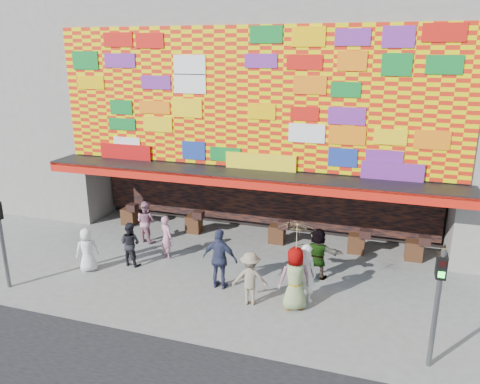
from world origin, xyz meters
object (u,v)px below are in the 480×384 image
Objects in this scene: ped_f at (318,254)px; ped_h at (306,273)px; ped_b at (166,237)px; ped_e at (220,259)px; ped_i at (146,222)px; signal_left at (1,232)px; parasol at (296,239)px; ped_c at (130,244)px; signal_right at (438,295)px; ped_a at (87,250)px; ped_g at (295,279)px; ped_d at (250,278)px.

ped_f is 0.94× the size of ped_h.
ped_e reaches higher than ped_b.
ped_h is (2.68, 0.04, -0.07)m from ped_e.
ped_i is (-6.81, 0.98, -0.03)m from ped_f.
signal_left is 8.96m from parasol.
ped_f is (6.31, 1.03, 0.08)m from ped_c.
parasol is (5.07, -2.02, 1.39)m from ped_b.
signal_left is at bearing 72.54° from ped_b.
ped_c is at bearing 12.23° from ped_f.
parasol reaches higher than ped_e.
signal_right is 11.13m from ped_i.
ped_h is at bearing 142.45° from ped_a.
ped_d is at bearing -19.82° from ped_g.
parasol is at bearing 9.93° from signal_left.
ped_h reaches higher than ped_f.
ped_g is 0.58m from ped_h.
parasol is at bearing 172.57° from ped_d.
signal_left reaches higher than ped_e.
signal_right is 1.59× the size of ped_g.
signal_left reaches higher than ped_d.
ped_e reaches higher than ped_a.
signal_right is at bearing 150.31° from ped_d.
ped_h is (5.29, -1.47, 0.12)m from ped_b.
ped_c is 0.95× the size of ped_i.
parasol is at bearing 87.77° from ped_h.
signal_left is 1.00× the size of signal_right.
ped_i is (-6.49, 3.10, -0.12)m from ped_g.
signal_right is at bearing 134.56° from ped_f.
signal_left is at bearing 78.24° from ped_i.
signal_right is 4.00m from ped_g.
signal_left is 9.33m from ped_h.
signal_right is 1.58× the size of parasol.
ped_e is at bearing 143.39° from ped_a.
parasol is at bearing 169.41° from ped_i.
signal_left is at bearing -16.03° from ped_g.
parasol is (2.46, -0.50, 1.20)m from ped_e.
ped_h is (6.20, -0.54, 0.13)m from ped_c.
signal_left is 1.93× the size of ped_c.
ped_i is at bearing 63.32° from signal_left.
signal_right is 1.66× the size of ped_h.
ped_a is 7.12m from ped_g.
ped_c is at bearing -28.17° from ped_d.
signal_left is 4.02m from ped_c.
ped_d is 0.95× the size of ped_f.
ped_i is at bearing 154.49° from parasol.
ped_c is 6.24m from parasol.
ped_d is 1.88m from parasol.
ped_h is at bearing 13.00° from signal_left.
ped_d is at bearing 57.38° from ped_f.
ped_g is at bearing 87.77° from ped_h.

